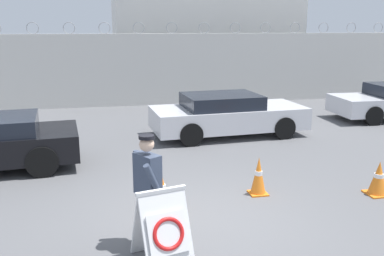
{
  "coord_description": "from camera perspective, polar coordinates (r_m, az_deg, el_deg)",
  "views": [
    {
      "loc": [
        -1.52,
        -6.58,
        3.25
      ],
      "look_at": [
        0.2,
        1.64,
        1.23
      ],
      "focal_mm": 40.0,
      "sensor_mm": 36.0,
      "label": 1
    }
  ],
  "objects": [
    {
      "name": "security_guard",
      "position": [
        6.4,
        -5.95,
        -7.61
      ],
      "size": [
        0.42,
        0.66,
        1.71
      ],
      "rotation": [
        0.0,
        0.0,
        -1.0
      ],
      "color": "black",
      "rests_on": "ground_plane"
    },
    {
      "name": "building_block",
      "position": [
        23.79,
        1.03,
        11.61
      ],
      "size": [
        9.16,
        6.75,
        4.89
      ],
      "color": "silver",
      "rests_on": "ground_plane"
    },
    {
      "name": "barricade_sign",
      "position": [
        6.05,
        -3.86,
        -13.12
      ],
      "size": [
        0.85,
        0.98,
        1.09
      ],
      "rotation": [
        0.0,
        0.0,
        0.23
      ],
      "color": "white",
      "rests_on": "ground_plane"
    },
    {
      "name": "perimeter_wall",
      "position": [
        17.89,
        -6.97,
        7.74
      ],
      "size": [
        36.0,
        0.3,
        3.38
      ],
      "color": "silver",
      "rests_on": "ground_plane"
    },
    {
      "name": "ground_plane",
      "position": [
        7.5,
        1.08,
        -12.15
      ],
      "size": [
        90.0,
        90.0,
        0.0
      ],
      "primitive_type": "plane",
      "color": "#5B5B5E"
    },
    {
      "name": "traffic_cone_far",
      "position": [
        9.18,
        23.62,
        -6.17
      ],
      "size": [
        0.43,
        0.43,
        0.68
      ],
      "color": "orange",
      "rests_on": "ground_plane"
    },
    {
      "name": "traffic_cone_near",
      "position": [
        8.53,
        8.86,
        -6.34
      ],
      "size": [
        0.35,
        0.35,
        0.75
      ],
      "color": "orange",
      "rests_on": "ground_plane"
    },
    {
      "name": "parked_car_rear_sedan",
      "position": [
        12.89,
        4.67,
        1.82
      ],
      "size": [
        4.67,
        2.2,
        1.26
      ],
      "rotation": [
        0.0,
        0.0,
        0.07
      ],
      "color": "black",
      "rests_on": "ground_plane"
    },
    {
      "name": "traffic_cone_mid",
      "position": [
        7.68,
        -4.21,
        -8.31
      ],
      "size": [
        0.43,
        0.43,
        0.8
      ],
      "color": "orange",
      "rests_on": "ground_plane"
    }
  ]
}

